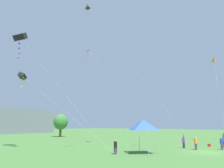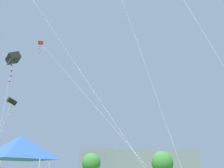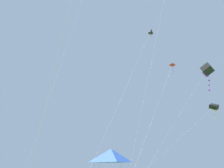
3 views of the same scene
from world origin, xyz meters
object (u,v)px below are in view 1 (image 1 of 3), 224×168
object	(u,v)px
person_blue_shirt	(222,143)
kite_black_box_4	(20,38)
person_orange_shirt	(196,143)
kite_black_box_3	(22,76)
kite_black_diamond_2	(88,7)
person_teal_shirt	(224,140)
cooler_box	(209,145)
person_purple_shirt	(184,142)
kite_red_delta_0	(90,54)
festival_tent	(143,125)
person_black_shirt	(115,146)
kite_orange_diamond_6	(214,59)

from	to	relation	value
person_blue_shirt	kite_black_box_4	bearing A→B (deg)	-78.50
kite_black_box_4	person_orange_shirt	bearing A→B (deg)	-54.88
kite_black_box_3	kite_black_diamond_2	bearing A→B (deg)	-74.45
person_teal_shirt	person_blue_shirt	bearing A→B (deg)	33.17
cooler_box	kite_black_diamond_2	bearing A→B (deg)	147.96
person_purple_shirt	kite_red_delta_0	distance (m)	17.18
person_orange_shirt	kite_red_delta_0	distance (m)	17.69
person_purple_shirt	kite_black_diamond_2	bearing A→B (deg)	-79.92
festival_tent	kite_black_box_4	bearing A→B (deg)	112.60
person_orange_shirt	person_black_shirt	xyz separation A→B (m)	(-9.17, 5.76, -0.02)
person_blue_shirt	kite_black_diamond_2	xyz separation A→B (m)	(-12.10, 11.94, 17.02)
kite_black_diamond_2	kite_orange_diamond_6	size ratio (longest dim) A/B	1.13
person_purple_shirt	kite_red_delta_0	bearing A→B (deg)	-90.02
person_orange_shirt	kite_black_box_4	bearing A→B (deg)	112.55
person_orange_shirt	person_black_shirt	bearing A→B (deg)	135.29
person_orange_shirt	cooler_box	bearing A→B (deg)	-16.04
kite_black_diamond_2	person_black_shirt	bearing A→B (deg)	-75.13
person_teal_shirt	person_purple_shirt	bearing A→B (deg)	-16.83
person_black_shirt	person_blue_shirt	distance (m)	13.92
person_orange_shirt	kite_black_diamond_2	xyz separation A→B (m)	(-10.12, 9.35, 17.03)
kite_black_box_3	kite_orange_diamond_6	size ratio (longest dim) A/B	0.87
festival_tent	kite_black_box_4	distance (m)	20.55
person_orange_shirt	person_teal_shirt	size ratio (longest dim) A/B	0.82
person_purple_shirt	kite_red_delta_0	xyz separation A→B (m)	(-9.11, 8.80, 11.60)
festival_tent	cooler_box	xyz separation A→B (m)	(12.28, -3.89, -2.88)
person_purple_shirt	kite_orange_diamond_6	distance (m)	20.82
person_blue_shirt	kite_black_box_3	bearing A→B (deg)	-79.35
festival_tent	person_purple_shirt	bearing A→B (deg)	-12.09
festival_tent	person_black_shirt	size ratio (longest dim) A/B	2.11
festival_tent	person_orange_shirt	xyz separation A→B (m)	(6.94, -3.56, -2.21)
kite_black_box_3	person_purple_shirt	bearing A→B (deg)	-50.88
person_purple_shirt	kite_orange_diamond_6	size ratio (longest dim) A/B	0.11
person_black_shirt	kite_red_delta_0	distance (m)	12.64
person_black_shirt	person_blue_shirt	bearing A→B (deg)	-154.22
person_orange_shirt	person_teal_shirt	world-z (taller)	person_teal_shirt
festival_tent	person_teal_shirt	size ratio (longest dim) A/B	1.86
person_teal_shirt	kite_black_box_4	size ratio (longest dim) A/B	0.12
person_teal_shirt	kite_black_diamond_2	distance (m)	25.63
person_black_shirt	kite_orange_diamond_6	distance (m)	29.42
person_black_shirt	kite_black_diamond_2	bearing A→B (deg)	-12.51
person_orange_shirt	person_black_shirt	distance (m)	10.83
person_orange_shirt	person_purple_shirt	distance (m)	2.12
person_purple_shirt	person_teal_shirt	size ratio (longest dim) A/B	0.88
kite_red_delta_0	kite_orange_diamond_6	distance (m)	26.21
person_black_shirt	kite_red_delta_0	world-z (taller)	kite_red_delta_0
cooler_box	kite_black_box_3	xyz separation A→B (m)	(-18.09, 19.12, 9.35)
kite_red_delta_0	person_purple_shirt	bearing A→B (deg)	-44.01
person_black_shirt	kite_black_box_4	size ratio (longest dim) A/B	0.11
person_blue_shirt	kite_orange_diamond_6	bearing A→B (deg)	167.02
kite_black_box_3	kite_orange_diamond_6	world-z (taller)	kite_orange_diamond_6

